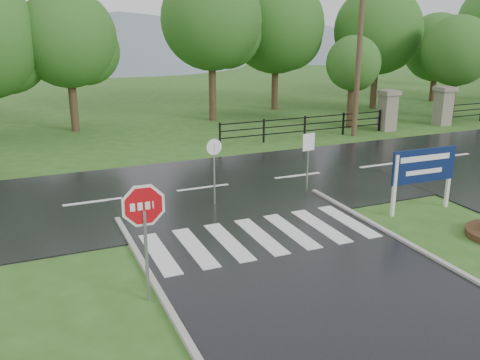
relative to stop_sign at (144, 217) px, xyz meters
name	(u,v)px	position (x,y,z in m)	size (l,w,h in m)	color
ground	(364,326)	(3.84, -2.78, -2.02)	(120.00, 120.00, 0.00)	#2E5B1E
main_road	(203,189)	(3.84, 7.22, -2.02)	(90.00, 8.00, 0.04)	black
crosswalk	(261,236)	(3.84, 2.22, -1.96)	(6.50, 2.80, 0.02)	silver
pillar_west	(388,109)	(16.84, 13.22, -0.84)	(1.00, 1.00, 2.24)	gray
pillar_east	(443,105)	(20.84, 13.22, -0.84)	(1.00, 1.00, 2.24)	gray
fence_west	(305,125)	(11.59, 13.22, -1.29)	(9.58, 0.08, 1.20)	black
hills	(97,179)	(7.33, 62.22, -17.55)	(102.00, 48.00, 48.00)	slate
treeline	(142,121)	(4.84, 21.22, -2.02)	(83.20, 5.20, 10.00)	#24591B
stop_sign	(144,217)	(0.00, 0.00, 0.00)	(1.30, 0.07, 2.92)	#939399
estate_billboard	(424,169)	(9.59, 2.16, -0.56)	(2.42, 0.14, 2.12)	silver
reg_sign_small	(308,152)	(7.01, 5.06, -0.43)	(0.50, 0.09, 2.26)	#939399
reg_sign_round	(214,164)	(3.61, 5.37, -0.57)	(0.54, 0.07, 2.30)	#939399
utility_pole_east	(359,55)	(14.33, 12.72, 2.23)	(1.49, 0.28, 8.36)	#473523
entrance_tree_left	(353,64)	(15.43, 14.72, 1.57)	(3.05, 3.05, 5.16)	#3D2B1C
entrance_tree_right	(457,51)	(22.92, 14.72, 2.10)	(4.25, 4.25, 6.26)	#3D2B1C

